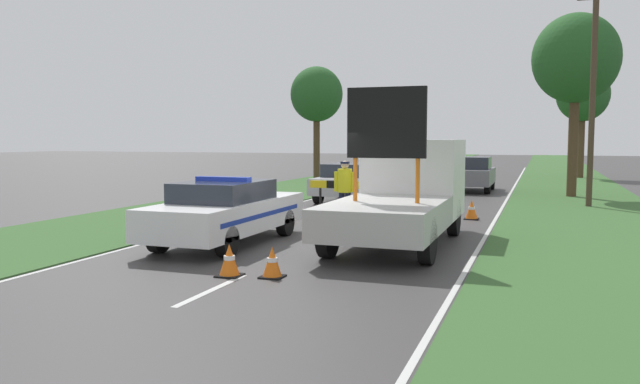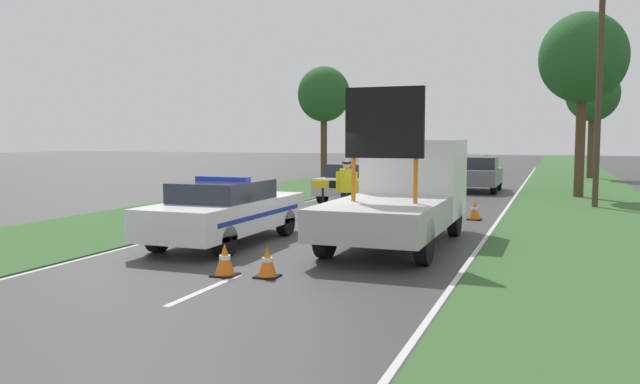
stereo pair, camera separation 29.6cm
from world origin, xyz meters
The scene contains 20 objects.
ground_plane centered at (0.00, 0.00, 0.00)m, with size 160.00×160.00×0.00m, color #3D3A3A.
lane_markings centered at (0.00, 11.50, 0.00)m, with size 7.31×58.19×0.01m.
grass_verge_left centered at (-6.15, 20.00, 0.02)m, with size 4.88×120.00×0.03m.
grass_verge_right centered at (6.15, 20.00, 0.02)m, with size 4.88×120.00×0.03m.
police_car centered at (-1.85, -0.13, 0.75)m, with size 1.85×4.93×1.53m.
work_truck centered at (1.85, 1.67, 1.17)m, with size 2.23×6.02×3.42m.
road_barrier centered at (-0.14, 4.94, 0.93)m, with size 3.14×0.08×1.12m.
police_officer centered at (-0.34, 4.01, 1.05)m, with size 0.63×0.40×1.76m.
pedestrian_civilian centered at (0.64, 4.20, 0.91)m, with size 0.56×0.35×1.55m.
traffic_cone_near_police centered at (2.94, 6.07, 0.29)m, with size 0.42×0.42×0.58m.
traffic_cone_centre_front centered at (-3.03, 5.02, 0.27)m, with size 0.40×0.40×0.56m.
traffic_cone_near_truck centered at (-0.20, -3.12, 0.28)m, with size 0.41×0.41×0.57m.
traffic_cone_behind_barrier centered at (0.54, -2.97, 0.27)m, with size 0.39×0.39×0.54m.
traffic_cone_lane_edge centered at (-2.08, 4.34, 0.25)m, with size 0.36×0.36×0.50m.
queued_car_sedan_silver centered at (-2.05, 10.09, 0.75)m, with size 1.76×4.57×1.43m.
queued_car_suv_grey centered at (1.85, 16.11, 0.79)m, with size 1.91×3.94×1.55m.
roadside_tree_near_left centered at (-7.31, 20.97, 4.83)m, with size 2.97×2.97×6.44m.
roadside_tree_near_right centered at (7.04, 27.67, 4.93)m, with size 3.05×3.05×6.58m.
roadside_tree_mid_left centered at (6.02, 14.58, 5.52)m, with size 3.39×3.39×7.35m.
utility_pole centered at (6.43, 10.80, 4.07)m, with size 1.20×0.20×7.91m.
Camera 2 is at (5.12, -12.52, 2.39)m, focal length 35.00 mm.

